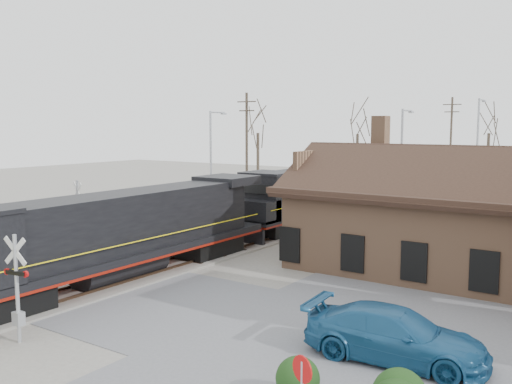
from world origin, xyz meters
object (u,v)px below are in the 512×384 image
depot (442,225)px  parked_car (395,335)px  locomotive_trailing (317,193)px  locomotive_lead (110,235)px

depot → parked_car: bearing=-79.8°
depot → parked_car: 12.26m
locomotive_trailing → parked_car: 25.36m
parked_car → locomotive_lead: bearing=82.3°
parked_car → locomotive_trailing: bearing=29.8°
locomotive_lead → locomotive_trailing: size_ratio=1.00×
locomotive_trailing → parked_car: size_ratio=3.45×
locomotive_trailing → parked_car: (14.15, -20.99, -1.48)m
depot → locomotive_lead: bearing=-137.2°
locomotive_lead → locomotive_trailing: locomotive_lead is taller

